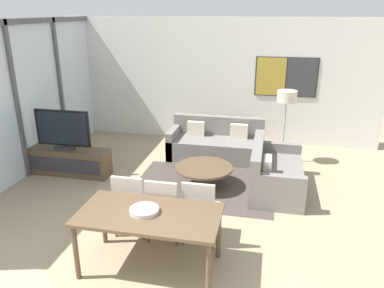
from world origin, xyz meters
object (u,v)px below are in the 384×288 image
Objects in this scene: dining_chair_centre at (164,206)px; floor_lamp at (287,101)px; dining_chair_left at (131,201)px; dining_chair_right at (200,208)px; television at (63,130)px; sofa_main at (216,144)px; fruit_bowl at (144,210)px; sofa_side at (272,175)px; coffee_table at (204,171)px; tv_console at (67,161)px; dining_table at (149,219)px.

dining_chair_centre is 3.59m from floor_lamp.
dining_chair_left and dining_chair_right have the same top height.
television is 3.06m from sofa_main.
fruit_bowl is 0.23× the size of floor_lamp.
dining_chair_left is at bearing 123.15° from fruit_bowl.
television is 1.16× the size of dining_chair_right.
sofa_side is at bearing 2.15° from television.
dining_chair_right reaches higher than sofa_main.
dining_chair_right is 2.67× the size of fruit_bowl.
fruit_bowl is at bearing -95.44° from dining_chair_centre.
floor_lamp is (1.10, 3.08, 0.76)m from dining_chair_right.
sofa_main is 3.11m from dining_chair_right.
dining_chair_left reaches higher than sofa_main.
dining_chair_right is 3.36m from floor_lamp.
sofa_side is at bearing 6.60° from coffee_table.
tv_console is 3.32m from dining_chair_right.
television is 0.64× the size of dining_table.
dining_chair_left is (1.94, -1.66, -0.36)m from television.
coffee_table is 2.92× the size of fruit_bowl.
television reaches higher than fruit_bowl.
coffee_table is 1.73m from dining_chair_centre.
television is (0.00, 0.00, 0.62)m from tv_console.
dining_chair_left is at bearing -123.43° from floor_lamp.
sofa_main is 5.67× the size of fruit_bowl.
sofa_main is 1.19× the size of sofa_side.
floor_lamp reaches higher than dining_table.
coffee_table is 1.09× the size of dining_chair_left.
television is at bearing 90.00° from tv_console.
dining_chair_right is at bearing -85.41° from sofa_main.
floor_lamp reaches higher than fruit_bowl.
floor_lamp is at bearing 56.57° from dining_chair_left.
dining_table reaches higher than coffee_table.
dining_chair_right is at bearing 50.81° from fruit_bowl.
television is 3.28m from fruit_bowl.
dining_chair_centre is 2.67× the size of fruit_bowl.
sofa_side is 2.31m from dining_chair_centre.
television is 3.33m from dining_table.
fruit_bowl is 4.10m from floor_lamp.
floor_lamp is (1.57, 3.13, 0.76)m from dining_chair_centre.
dining_chair_right is (0.25, -1.65, 0.23)m from coffee_table.
dining_chair_right is (2.88, -1.64, 0.26)m from tv_console.
fruit_bowl is at bearing -94.26° from sofa_main.
sofa_main is 1.44m from coffee_table.
coffee_table is 2.35m from dining_table.
tv_console is 2.95m from dining_chair_centre.
tv_console is 1.57× the size of television.
dining_table is at bearing -95.50° from coffee_table.
dining_chair_left reaches higher than sofa_side.
dining_table is (2.41, -2.30, -0.20)m from television.
tv_console is 1.67× the size of coffee_table.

